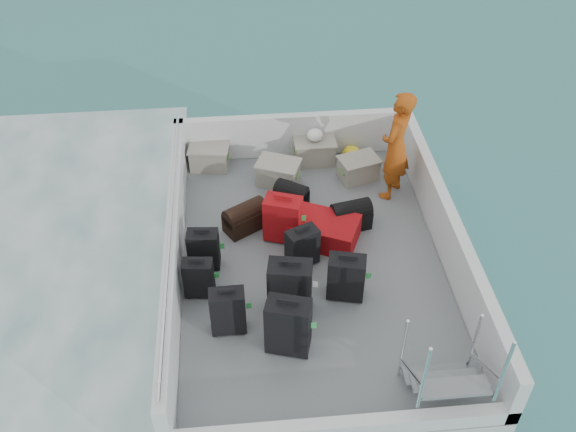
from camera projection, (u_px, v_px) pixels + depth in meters
name	position (u px, v px, depth m)	size (l,w,h in m)	color
ground	(311.00, 294.00, 8.68)	(160.00, 160.00, 0.00)	#1B5E5C
ferry_hull	(312.00, 279.00, 8.48)	(3.60, 5.00, 0.60)	silver
deck	(312.00, 263.00, 8.28)	(3.30, 4.70, 0.02)	slate
deck_fittings	(344.00, 257.00, 7.81)	(3.60, 5.00, 0.90)	silver
suitcase_0	(228.00, 312.00, 7.23)	(0.40, 0.23, 0.62)	black
suitcase_1	(199.00, 279.00, 7.68)	(0.36, 0.20, 0.54)	black
suitcase_2	(204.00, 250.00, 8.04)	(0.39, 0.23, 0.56)	black
suitcase_3	(288.00, 327.00, 7.00)	(0.48, 0.28, 0.73)	black
suitcase_4	(290.00, 288.00, 7.42)	(0.50, 0.30, 0.74)	black
suitcase_5	(283.00, 219.00, 8.40)	(0.48, 0.29, 0.66)	#A00C14
suitcase_6	(346.00, 278.00, 7.64)	(0.44, 0.26, 0.61)	black
suitcase_7	(302.00, 248.00, 8.07)	(0.40, 0.23, 0.56)	black
suitcase_8	(324.00, 230.00, 8.47)	(0.57, 0.87, 0.34)	#A00C14
duffel_0	(245.00, 219.00, 8.66)	(0.57, 0.30, 0.32)	black
duffel_1	(291.00, 198.00, 9.00)	(0.44, 0.30, 0.32)	black
duffel_2	(351.00, 217.00, 8.69)	(0.53, 0.30, 0.32)	black
crate_0	(210.00, 157.00, 9.72)	(0.56, 0.39, 0.34)	gray
crate_1	(278.00, 174.00, 9.41)	(0.57, 0.39, 0.34)	gray
crate_2	(314.00, 151.00, 9.83)	(0.59, 0.41, 0.36)	gray
crate_3	(358.00, 169.00, 9.51)	(0.54, 0.37, 0.32)	gray
yellow_bag	(351.00, 153.00, 9.91)	(0.28, 0.26, 0.22)	yellow
white_bag	(315.00, 137.00, 9.65)	(0.24, 0.24, 0.18)	white
passenger	(396.00, 146.00, 8.81)	(0.61, 0.39, 1.64)	orange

